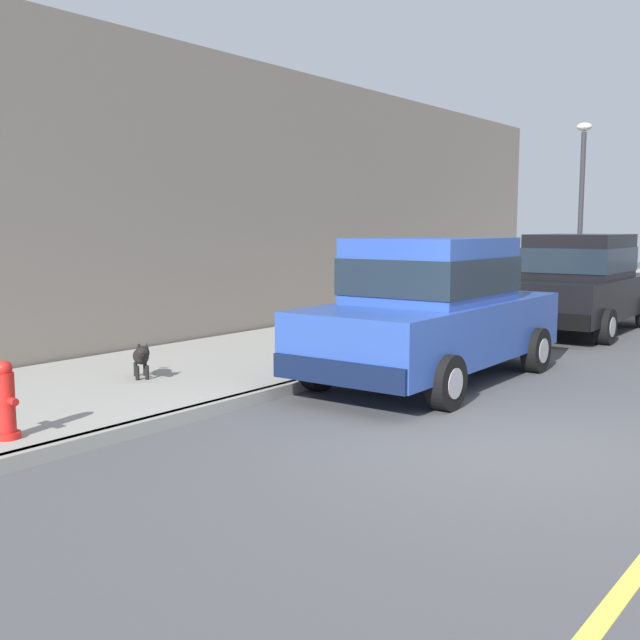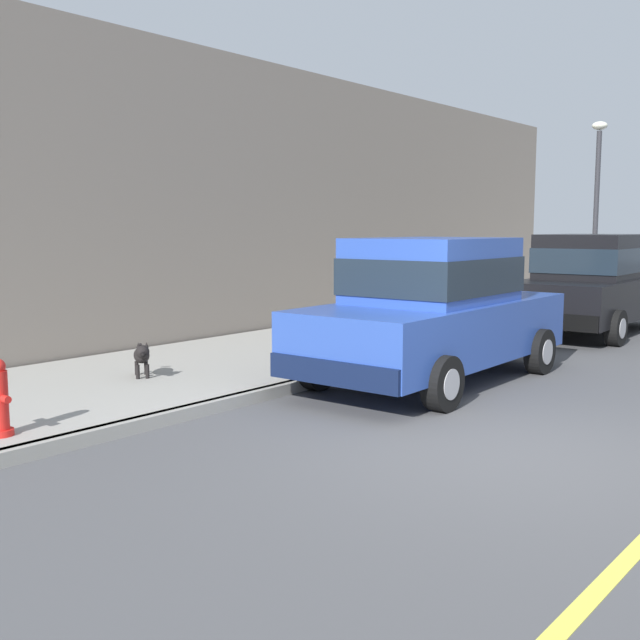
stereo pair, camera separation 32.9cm
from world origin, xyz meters
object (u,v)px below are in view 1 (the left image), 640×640
car_blue_sedan (433,308)px  fire_hydrant (6,403)px  car_black_sedan (580,282)px  street_lamp (582,192)px  dog_black (141,356)px

car_blue_sedan → fire_hydrant: car_blue_sedan is taller
fire_hydrant → car_blue_sedan: bearing=74.2°
car_black_sedan → street_lamp: size_ratio=1.05×
car_black_sedan → dog_black: car_black_sedan is taller
car_blue_sedan → dog_black: car_blue_sedan is taller
dog_black → car_black_sedan: bearing=73.2°
street_lamp → fire_hydrant: bearing=-90.4°
dog_black → street_lamp: bearing=84.1°
car_black_sedan → street_lamp: street_lamp is taller
fire_hydrant → street_lamp: size_ratio=0.16×
dog_black → street_lamp: street_lamp is taller
car_black_sedan → fire_hydrant: 11.34m
car_blue_sedan → car_black_sedan: 5.99m
car_blue_sedan → dog_black: size_ratio=7.11×
car_black_sedan → fire_hydrant: car_black_sedan is taller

